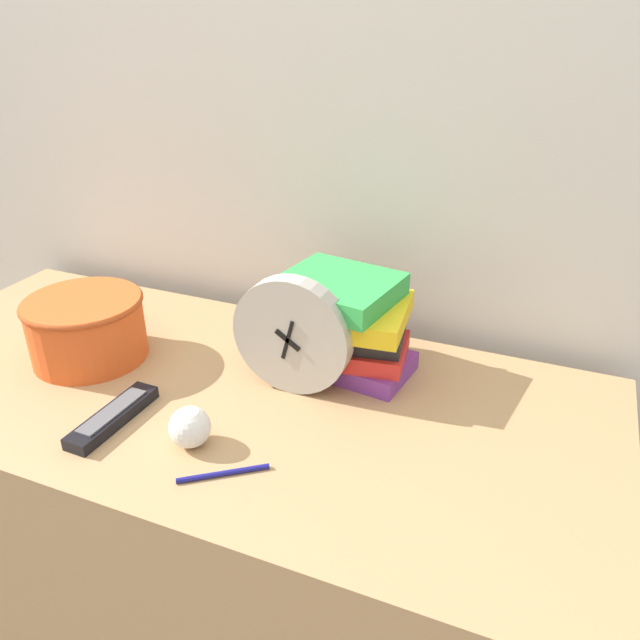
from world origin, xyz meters
TOP-DOWN VIEW (x-y plane):
  - wall_back at (0.00, 0.68)m, footprint 6.00×0.04m
  - desk at (0.00, 0.31)m, footprint 1.36×0.61m
  - desk_clock at (0.13, 0.36)m, footprint 0.21×0.04m
  - book_stack at (0.18, 0.45)m, footprint 0.27×0.21m
  - basket at (-0.27, 0.31)m, footprint 0.22×0.22m
  - tv_remote at (-0.10, 0.16)m, footprint 0.05×0.18m
  - crumpled_paper_ball at (0.05, 0.16)m, footprint 0.06×0.06m
  - pen at (0.13, 0.11)m, footprint 0.11×0.09m

SIDE VIEW (x-z plane):
  - desk at x=0.00m, z-range 0.00..0.71m
  - pen at x=0.13m, z-range 0.71..0.72m
  - tv_remote at x=-0.10m, z-range 0.71..0.73m
  - crumpled_paper_ball at x=0.05m, z-range 0.71..0.77m
  - basket at x=-0.27m, z-range 0.72..0.84m
  - book_stack at x=0.18m, z-range 0.71..0.89m
  - desk_clock at x=0.13m, z-range 0.71..0.92m
  - wall_back at x=0.00m, z-range 0.00..2.40m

